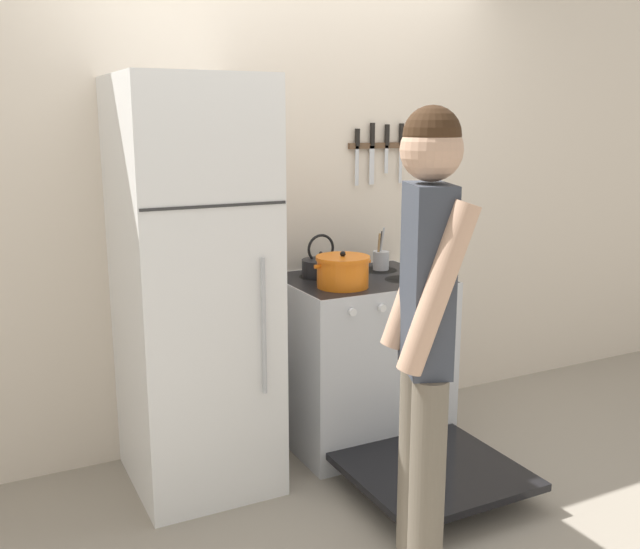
% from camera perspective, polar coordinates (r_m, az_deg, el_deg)
% --- Properties ---
extents(ground_plane, '(14.00, 14.00, 0.00)m').
position_cam_1_polar(ground_plane, '(4.14, -2.82, -11.94)').
color(ground_plane, gray).
extents(wall_back, '(10.00, 0.06, 2.55)m').
position_cam_1_polar(wall_back, '(3.83, -3.21, 5.90)').
color(wall_back, beige).
rests_on(wall_back, ground_plane).
extents(refrigerator, '(0.63, 0.73, 1.89)m').
position_cam_1_polar(refrigerator, '(3.32, -10.09, -1.06)').
color(refrigerator, white).
rests_on(refrigerator, ground_plane).
extents(stove_range, '(0.81, 1.37, 0.89)m').
position_cam_1_polar(stove_range, '(3.80, 3.53, -7.02)').
color(stove_range, silver).
rests_on(stove_range, ground_plane).
extents(dutch_oven_pot, '(0.31, 0.27, 0.18)m').
position_cam_1_polar(dutch_oven_pot, '(3.50, 1.83, 0.25)').
color(dutch_oven_pot, orange).
rests_on(dutch_oven_pot, stove_range).
extents(tea_kettle, '(0.25, 0.20, 0.23)m').
position_cam_1_polar(tea_kettle, '(3.73, 0.10, 0.78)').
color(tea_kettle, black).
rests_on(tea_kettle, stove_range).
extents(utensil_jar, '(0.09, 0.09, 0.24)m').
position_cam_1_polar(utensil_jar, '(3.92, 4.89, 1.24)').
color(utensil_jar, '#B7BABF').
rests_on(utensil_jar, stove_range).
extents(person, '(0.36, 0.42, 1.75)m').
position_cam_1_polar(person, '(2.46, 8.45, -4.50)').
color(person, '#6B6051').
rests_on(person, ground_plane).
extents(wall_knife_strip, '(0.38, 0.03, 0.34)m').
position_cam_1_polar(wall_knife_strip, '(4.04, 4.76, 10.32)').
color(wall_knife_strip, brown).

